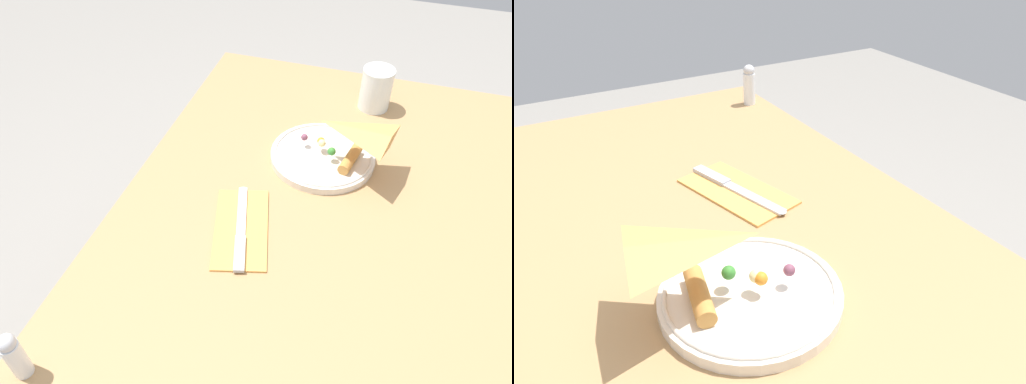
# 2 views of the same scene
# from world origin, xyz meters

# --- Properties ---
(dining_table) EXTENTS (1.13, 0.89, 0.76)m
(dining_table) POSITION_xyz_m (0.00, 0.00, 0.66)
(dining_table) COLOR #A87F51
(dining_table) RESTS_ON ground_plane
(plate_pizza) EXTENTS (0.23, 0.23, 0.05)m
(plate_pizza) POSITION_xyz_m (0.17, 0.08, 0.78)
(plate_pizza) COLOR silver
(plate_pizza) RESTS_ON dining_table
(milk_glass) EXTENTS (0.08, 0.08, 0.10)m
(milk_glass) POSITION_xyz_m (0.41, 0.00, 0.81)
(milk_glass) COLOR white
(milk_glass) RESTS_ON dining_table
(napkin_folded) EXTENTS (0.22, 0.15, 0.00)m
(napkin_folded) POSITION_xyz_m (-0.07, 0.18, 0.76)
(napkin_folded) COLOR #E59E4C
(napkin_folded) RESTS_ON dining_table
(butter_knife) EXTENTS (0.21, 0.08, 0.01)m
(butter_knife) POSITION_xyz_m (-0.08, 0.18, 0.77)
(butter_knife) COLOR #B2B2B7
(butter_knife) RESTS_ON napkin_folded
(salt_shaker) EXTENTS (0.03, 0.03, 0.10)m
(salt_shaker) POSITION_xyz_m (-0.44, 0.40, 0.81)
(salt_shaker) COLOR white
(salt_shaker) RESTS_ON dining_table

